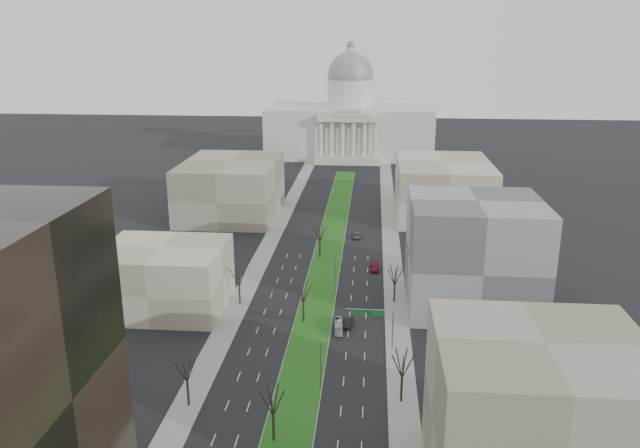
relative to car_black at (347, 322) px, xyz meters
The scene contains 24 objects.
ground 41.63m from the car_black, 100.02° to the left, with size 600.00×600.00×0.00m, color black.
median 40.63m from the car_black, 100.27° to the left, with size 8.00×222.03×0.20m.
sidewalk_left 29.47m from the car_black, 147.14° to the left, with size 5.00×330.00×0.15m, color gray.
sidewalk_right 19.01m from the car_black, 57.31° to the left, with size 5.00×330.00×0.15m, color gray.
capitol 191.33m from the car_black, 92.18° to the left, with size 80.00×46.00×55.00m.
building_beige_left 41.15m from the car_black, behind, with size 26.00×22.00×14.00m, color tan.
building_tan_right 54.57m from the car_black, 61.28° to the right, with size 26.00×24.00×22.00m, color gray.
building_grey_right 31.77m from the car_black, 25.88° to the left, with size 28.00×26.00×24.00m, color #5D5F62.
building_far_left 91.70m from the car_black, 117.55° to the left, with size 30.00×40.00×18.00m, color gray.
building_far_right 90.72m from the car_black, 72.11° to the left, with size 30.00×40.00×18.00m, color tan.
tree_left_mid 39.97m from the car_black, 128.24° to the right, with size 5.40×5.40×9.72m.
tree_left_far 26.73m from the car_black, 159.82° to the left, with size 5.28×5.28×9.50m.
tree_right_mid 29.48m from the car_black, 69.77° to the right, with size 5.52×5.52×9.94m.
tree_right_far 17.33m from the car_black, 52.51° to the left, with size 5.04×5.04×9.07m.
tree_median_a 40.57m from the car_black, 103.33° to the right, with size 5.40×5.40×9.72m.
tree_median_b 11.16m from the car_black, behind, with size 5.40×5.40×9.72m.
tree_median_c 42.47m from the car_black, 102.71° to the left, with size 5.40×5.40×9.72m.
streetlamp_median_b 24.59m from the car_black, 98.25° to the right, with size 1.90×0.20×9.16m.
streetlamp_median_c 16.84m from the car_black, 102.29° to the left, with size 1.90×0.20×9.16m.
mast_arm_signs 12.16m from the car_black, 55.20° to the right, with size 9.12×0.24×8.09m.
car_black is the anchor object (origin of this frame).
car_red 32.95m from the car_black, 80.40° to the left, with size 2.21×5.42×1.57m, color maroon.
car_grey_far 58.52m from the car_black, 89.79° to the left, with size 2.22×4.82×1.34m, color #505458.
box_van 2.76m from the car_black, 129.12° to the right, with size 1.55×6.63×1.85m, color silver.
Camera 1 is at (11.56, -38.11, 57.67)m, focal length 35.00 mm.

